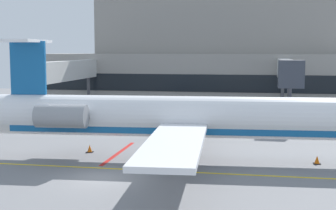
{
  "coord_description": "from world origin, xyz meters",
  "views": [
    {
      "loc": [
        8.79,
        -25.93,
        7.26
      ],
      "look_at": [
        1.78,
        11.44,
        3.0
      ],
      "focal_mm": 52.27,
      "sensor_mm": 36.0,
      "label": 1
    }
  ],
  "objects_px": {
    "belt_loader": "(310,118)",
    "baggage_tug": "(145,108)",
    "regional_jet": "(205,118)",
    "pushback_tractor": "(191,110)"
  },
  "relations": [
    {
      "from": "belt_loader",
      "to": "baggage_tug",
      "type": "bearing_deg",
      "value": 166.59
    },
    {
      "from": "regional_jet",
      "to": "pushback_tractor",
      "type": "relative_size",
      "value": 8.56
    },
    {
      "from": "belt_loader",
      "to": "pushback_tractor",
      "type": "bearing_deg",
      "value": 161.22
    },
    {
      "from": "pushback_tractor",
      "to": "belt_loader",
      "type": "distance_m",
      "value": 12.66
    },
    {
      "from": "baggage_tug",
      "to": "belt_loader",
      "type": "xyz_separation_m",
      "value": [
        17.13,
        -4.08,
        -0.06
      ]
    },
    {
      "from": "pushback_tractor",
      "to": "baggage_tug",
      "type": "bearing_deg",
      "value": 179.91
    },
    {
      "from": "regional_jet",
      "to": "baggage_tug",
      "type": "distance_m",
      "value": 22.45
    },
    {
      "from": "regional_jet",
      "to": "belt_loader",
      "type": "height_order",
      "value": "regional_jet"
    },
    {
      "from": "pushback_tractor",
      "to": "regional_jet",
      "type": "bearing_deg",
      "value": -79.68
    },
    {
      "from": "baggage_tug",
      "to": "belt_loader",
      "type": "distance_m",
      "value": 17.61
    }
  ]
}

